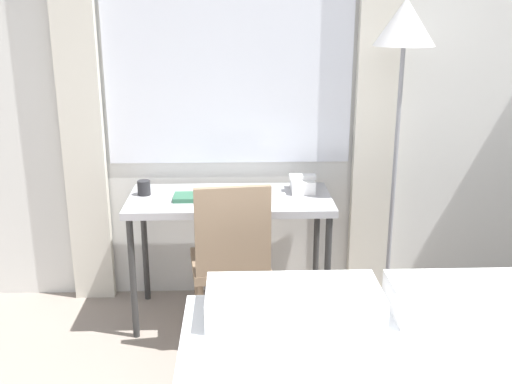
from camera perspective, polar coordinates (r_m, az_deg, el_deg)
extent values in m
cube|color=silver|center=(3.54, 0.17, 10.87)|extent=(5.40, 0.05, 2.70)
cube|color=white|center=(3.49, -2.65, 14.87)|extent=(1.43, 0.01, 1.50)
cube|color=beige|center=(3.58, -16.55, 9.44)|extent=(0.24, 0.06, 2.60)
cube|color=beige|center=(3.57, 11.46, 9.77)|extent=(0.24, 0.06, 2.60)
cube|color=#B2B2B7|center=(3.33, -2.49, -0.78)|extent=(1.13, 0.53, 0.04)
cylinder|color=#333333|center=(3.31, -11.64, -8.13)|extent=(0.04, 0.04, 0.69)
cylinder|color=#333333|center=(3.29, 6.80, -7.97)|extent=(0.04, 0.04, 0.69)
cylinder|color=#333333|center=(3.71, -10.53, -5.17)|extent=(0.04, 0.04, 0.69)
cylinder|color=#333333|center=(3.70, 5.77, -5.02)|extent=(0.04, 0.04, 0.69)
cube|color=#8C7259|center=(3.24, -2.54, -6.85)|extent=(0.45, 0.45, 0.05)
cube|color=#8C7259|center=(2.97, -2.21, -3.76)|extent=(0.38, 0.08, 0.46)
cylinder|color=#8C7259|center=(3.17, -5.25, -11.95)|extent=(0.03, 0.03, 0.40)
cylinder|color=#8C7259|center=(3.21, 0.95, -11.53)|extent=(0.03, 0.03, 0.40)
cylinder|color=#8C7259|center=(3.47, -5.63, -9.24)|extent=(0.03, 0.03, 0.40)
cylinder|color=#8C7259|center=(3.51, -0.01, -8.90)|extent=(0.03, 0.03, 0.40)
cube|color=white|center=(2.48, 3.56, -10.29)|extent=(0.71, 0.32, 0.12)
cube|color=white|center=(2.66, 20.29, -9.42)|extent=(0.71, 0.32, 0.12)
cylinder|color=#4C4C51|center=(3.71, 12.16, -10.96)|extent=(0.30, 0.30, 0.03)
cylinder|color=gray|center=(3.42, 12.97, 0.57)|extent=(0.02, 0.02, 1.52)
cone|color=silver|center=(3.28, 14.02, 15.44)|extent=(0.32, 0.32, 0.24)
cube|color=white|center=(3.43, 4.43, 0.67)|extent=(0.13, 0.18, 0.07)
cube|color=white|center=(3.41, 4.45, 1.45)|extent=(0.15, 0.06, 0.02)
cube|color=#33664C|center=(3.29, -5.39, -0.48)|extent=(0.28, 0.15, 0.02)
cube|color=white|center=(3.29, -5.39, -0.40)|extent=(0.27, 0.14, 0.01)
cylinder|color=#262628|center=(3.40, -10.62, 0.40)|extent=(0.07, 0.07, 0.08)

